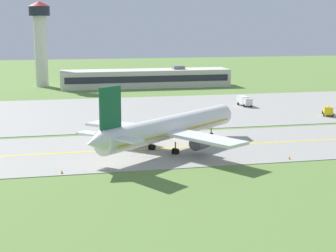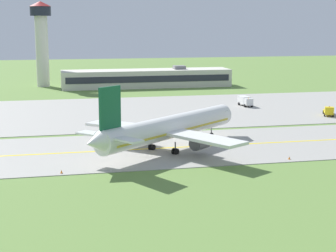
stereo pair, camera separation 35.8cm
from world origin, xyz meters
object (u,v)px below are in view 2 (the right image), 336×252
Objects in this scene: service_truck_fuel at (245,101)px; control_tower at (41,36)px; airplane_lead at (169,128)px; service_truck_baggage at (329,111)px.

service_truck_fuel is 0.21× the size of control_tower.
airplane_lead is 53.08m from service_truck_baggage.
service_truck_baggage is 105.09m from control_tower.
service_truck_fuel reaches higher than service_truck_baggage.
service_truck_baggage is at bearing -49.41° from control_tower.
control_tower is at bearing 101.72° from airplane_lead.
airplane_lead is at bearing -78.28° from control_tower.
control_tower is at bearing 131.86° from service_truck_fuel.
control_tower reaches higher than service_truck_baggage.
service_truck_fuel is at bearing 126.35° from service_truck_baggage.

